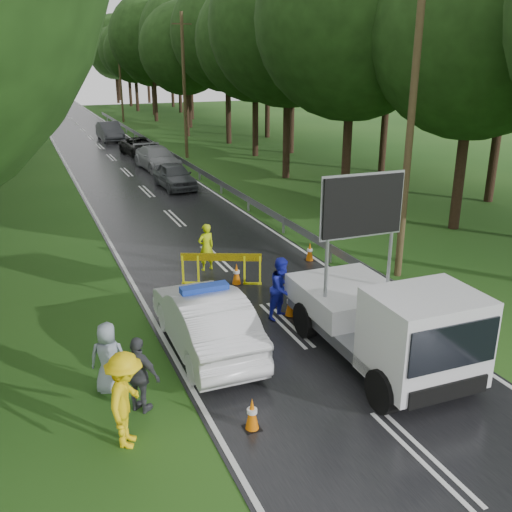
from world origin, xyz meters
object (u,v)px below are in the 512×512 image
barrier (221,261)px  queue_car_second (157,158)px  officer (206,247)px  queue_car_fourth (110,131)px  police_sedan (205,321)px  work_truck (388,321)px  queue_car_first (174,176)px  queue_car_third (141,147)px  civilian (282,288)px

barrier → queue_car_second: 20.96m
officer → queue_car_fourth: bearing=-105.3°
police_sedan → queue_car_fourth: bearing=-94.9°
work_truck → queue_car_first: bearing=90.0°
queue_car_first → queue_car_third: bearing=84.4°
work_truck → queue_car_fourth: 42.30m
barrier → queue_car_fourth: queue_car_fourth is taller
barrier → civilian: civilian is taller
work_truck → queue_car_first: size_ratio=1.34×
police_sedan → queue_car_second: bearing=-99.8°
work_truck → queue_car_third: 33.24m
queue_car_first → queue_car_fourth: 21.09m
civilian → queue_car_first: 17.86m
police_sedan → queue_car_third: police_sedan is taller
queue_car_first → work_truck: bearing=-94.0°
queue_car_third → work_truck: bearing=-98.6°
queue_car_first → queue_car_second: size_ratio=0.81×
officer → queue_car_first: officer is taller
police_sedan → queue_car_fourth: police_sedan is taller
work_truck → queue_car_second: work_truck is taller
work_truck → queue_car_second: 27.23m
work_truck → barrier: (-1.92, 6.44, -0.38)m
queue_car_first → queue_car_third: 12.01m
queue_car_first → queue_car_fourth: bearing=87.9°
barrier → officer: 1.49m
civilian → officer: bearing=74.3°
work_truck → queue_car_fourth: bearing=90.9°
work_truck → officer: 8.17m
officer → queue_car_second: 19.49m
queue_car_second → queue_car_fourth: queue_car_fourth is taller
officer → civilian: (0.81, -4.50, 0.07)m
police_sedan → barrier: police_sedan is taller
police_sedan → queue_car_first: 19.21m
work_truck → queue_car_third: bearing=89.4°
queue_car_second → queue_car_fourth: size_ratio=1.04×
queue_car_fourth → queue_car_second: bearing=-89.0°
barrier → civilian: size_ratio=1.33×
civilian → queue_car_second: bearing=59.3°
barrier → queue_car_second: bearing=106.4°
work_truck → civilian: work_truck is taller
civilian → queue_car_first: (1.58, 17.79, -0.20)m
barrier → queue_car_first: 14.96m
police_sedan → queue_car_second: size_ratio=0.96×
civilian → queue_car_third: bearing=60.0°
civilian → queue_car_fourth: bearing=62.2°
officer → queue_car_second: bearing=-110.1°
police_sedan → queue_car_third: (4.75, 30.75, -0.15)m
officer → queue_car_third: bearing=-108.5°
queue_car_third → queue_car_fourth: bearing=88.7°
barrier → queue_car_first: bearing=104.9°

